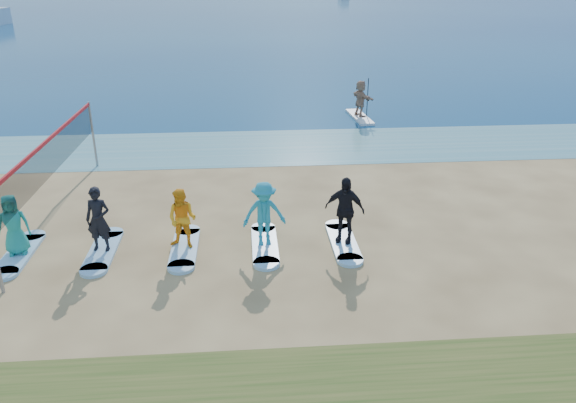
{
  "coord_description": "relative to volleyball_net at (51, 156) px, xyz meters",
  "views": [
    {
      "loc": [
        0.33,
        -12.3,
        7.23
      ],
      "look_at": [
        1.48,
        2.0,
        1.1
      ],
      "focal_mm": 35.0,
      "sensor_mm": 36.0,
      "label": 1
    }
  ],
  "objects": [
    {
      "name": "volleyball_net",
      "position": [
        0.0,
        0.0,
        0.0
      ],
      "size": [
        0.24,
        9.09,
        2.5
      ],
      "rotation": [
        0.0,
        0.0,
        -0.02
      ],
      "color": "gray",
      "rests_on": "ground"
    },
    {
      "name": "surfboard_2",
      "position": [
        4.04,
        -2.65,
        -1.86
      ],
      "size": [
        0.7,
        2.2,
        0.09
      ],
      "primitive_type": "cube",
      "color": "#93C6E4",
      "rests_on": "ground"
    },
    {
      "name": "student_3",
      "position": [
        6.23,
        -2.65,
        -0.91
      ],
      "size": [
        1.23,
        0.78,
        1.8
      ],
      "primitive_type": "imported",
      "rotation": [
        0.0,
        0.0,
        0.1
      ],
      "color": "teal",
      "rests_on": "surfboard_3"
    },
    {
      "name": "surfboard_1",
      "position": [
        1.85,
        -2.65,
        -1.86
      ],
      "size": [
        0.7,
        2.2,
        0.09
      ],
      "primitive_type": "cube",
      "color": "#93C6E4",
      "rests_on": "ground"
    },
    {
      "name": "paddleboarder",
      "position": [
        11.57,
        10.81,
        -0.9
      ],
      "size": [
        1.1,
        1.72,
        1.77
      ],
      "primitive_type": "imported",
      "rotation": [
        0.0,
        0.0,
        1.95
      ],
      "color": "tan",
      "rests_on": "paddleboard"
    },
    {
      "name": "student_1",
      "position": [
        1.85,
        -2.65,
        -0.92
      ],
      "size": [
        0.7,
        0.51,
        1.79
      ],
      "primitive_type": "imported",
      "rotation": [
        0.0,
        0.0,
        -0.14
      ],
      "color": "black",
      "rests_on": "surfboard_1"
    },
    {
      "name": "shallow_water",
      "position": [
        5.44,
        6.37,
        -1.9
      ],
      "size": [
        600.0,
        600.0,
        0.0
      ],
      "primitive_type": "plane",
      "color": "teal",
      "rests_on": "ground"
    },
    {
      "name": "student_0",
      "position": [
        -0.34,
        -2.65,
        -0.99
      ],
      "size": [
        0.91,
        0.7,
        1.65
      ],
      "primitive_type": "imported",
      "rotation": [
        0.0,
        0.0,
        0.24
      ],
      "color": "teal",
      "rests_on": "surfboard_0"
    },
    {
      "name": "surfboard_4",
      "position": [
        8.42,
        -2.65,
        -1.86
      ],
      "size": [
        0.7,
        2.2,
        0.09
      ],
      "primitive_type": "cube",
      "color": "#93C6E4",
      "rests_on": "ground"
    },
    {
      "name": "student_4",
      "position": [
        8.42,
        -2.65,
        -0.88
      ],
      "size": [
        1.19,
        0.86,
        1.88
      ],
      "primitive_type": "imported",
      "rotation": [
        0.0,
        0.0,
        -0.41
      ],
      "color": "black",
      "rests_on": "surfboard_4"
    },
    {
      "name": "ground",
      "position": [
        5.44,
        -4.13,
        -1.9
      ],
      "size": [
        600.0,
        600.0,
        0.0
      ],
      "primitive_type": "plane",
      "color": "tan",
      "rests_on": "ground"
    },
    {
      "name": "surfboard_3",
      "position": [
        6.23,
        -2.65,
        -1.86
      ],
      "size": [
        0.7,
        2.2,
        0.09
      ],
      "primitive_type": "cube",
      "color": "#93C6E4",
      "rests_on": "ground"
    },
    {
      "name": "paddleboard",
      "position": [
        11.57,
        10.81,
        -1.84
      ],
      "size": [
        0.93,
        3.04,
        0.12
      ],
      "primitive_type": "cube",
      "rotation": [
        0.0,
        0.0,
        0.08
      ],
      "color": "silver",
      "rests_on": "ground"
    },
    {
      "name": "surfboard_0",
      "position": [
        -0.34,
        -2.65,
        -1.86
      ],
      "size": [
        0.7,
        2.2,
        0.09
      ],
      "primitive_type": "cube",
      "color": "#93C6E4",
      "rests_on": "ground"
    },
    {
      "name": "student_2",
      "position": [
        4.04,
        -2.65,
        -0.98
      ],
      "size": [
        0.97,
        0.85,
        1.66
      ],
      "primitive_type": "imported",
      "rotation": [
        0.0,
        0.0,
        -0.32
      ],
      "color": "#FCA41A",
      "rests_on": "surfboard_2"
    }
  ]
}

